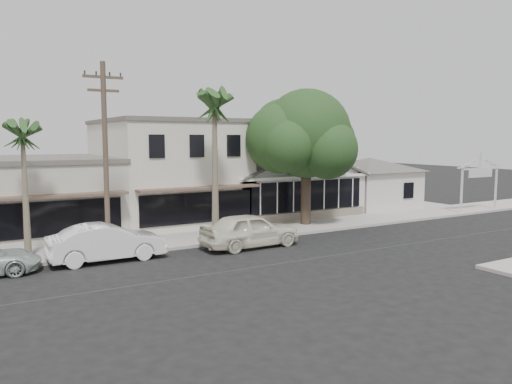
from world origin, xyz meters
TOP-DOWN VIEW (x-y plane):
  - ground at (0.00, 0.00)m, footprint 140.00×140.00m
  - sidewalk_north at (-8.00, 6.75)m, footprint 90.00×3.50m
  - corner_shop at (5.00, 12.47)m, footprint 10.40×8.60m
  - side_cottage at (13.20, 11.50)m, footprint 6.00×6.00m
  - arch_sign at (18.40, 5.30)m, footprint 4.12×0.12m
  - row_building_near at (-3.00, 13.50)m, footprint 8.00×10.00m
  - row_building_midnear at (-12.00, 13.50)m, footprint 10.00×10.00m
  - utility_pole at (-9.00, 5.20)m, footprint 1.80×0.24m
  - car_0 at (-2.24, 3.61)m, footprint 5.24×2.21m
  - car_1 at (-9.26, 4.42)m, footprint 5.17×1.86m
  - shade_tree at (3.74, 7.39)m, footprint 7.75×7.00m
  - palm_east at (-3.06, 5.96)m, footprint 3.49×3.49m
  - palm_mid at (-12.33, 6.44)m, footprint 2.51×2.51m

SIDE VIEW (x-z plane):
  - ground at x=0.00m, z-range 0.00..0.00m
  - sidewalk_north at x=-8.00m, z-range 0.00..0.15m
  - car_1 at x=-9.26m, z-range 0.00..1.70m
  - car_0 at x=-2.24m, z-range 0.00..1.77m
  - side_cottage at x=13.20m, z-range 0.00..3.00m
  - row_building_midnear at x=-12.00m, z-range 0.00..4.20m
  - corner_shop at x=5.00m, z-range 0.07..5.17m
  - arch_sign at x=18.40m, z-range 1.18..5.13m
  - row_building_near at x=-3.00m, z-range 0.00..6.50m
  - utility_pole at x=-9.00m, z-range 0.29..9.29m
  - shade_tree at x=3.74m, z-range 1.36..9.95m
  - palm_mid at x=-12.33m, z-range 2.36..9.08m
  - palm_east at x=-3.06m, z-range 3.03..11.59m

